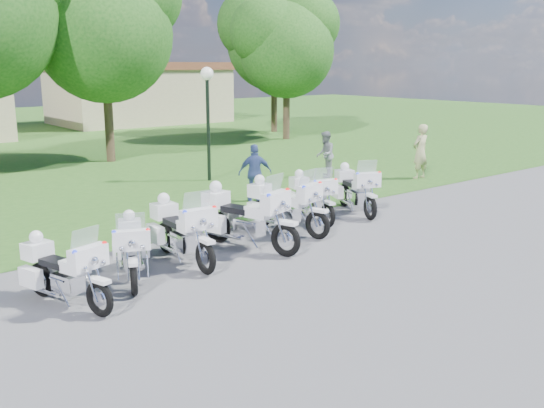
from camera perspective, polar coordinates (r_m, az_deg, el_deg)
ground at (r=12.77m, az=3.99°, el=-5.00°), size 100.00×100.00×0.00m
motorcycle_0 at (r=10.70m, az=-19.08°, el=-5.91°), size 1.09×2.08×1.44m
motorcycle_1 at (r=11.64m, az=-13.10°, el=-4.02°), size 1.23×1.99×1.43m
motorcycle_2 at (r=12.44m, az=-8.58°, el=-2.41°), size 0.82×2.37×1.59m
motorcycle_3 at (r=13.19m, az=-2.60°, el=-1.14°), size 1.31×2.50×1.72m
motorcycle_4 at (r=14.47m, az=1.09°, el=-0.06°), size 1.11×2.35×1.60m
motorcycle_5 at (r=15.75m, az=3.68°, el=0.78°), size 1.05×2.14×1.47m
motorcycle_6 at (r=16.64m, az=7.82°, el=1.44°), size 1.27×2.18×1.54m
lamp_post at (r=20.85m, az=-6.09°, el=10.17°), size 0.44×0.44×3.86m
tree_2 at (r=25.94m, az=-15.78°, el=16.31°), size 6.41×5.47×8.54m
tree_3 at (r=32.81m, az=1.29°, el=15.08°), size 5.82×4.97×7.76m
tree_4 at (r=36.41m, az=0.10°, el=15.72°), size 6.43×5.49×8.58m
building_east at (r=43.47m, az=-12.38°, el=10.22°), size 11.44×7.28×4.10m
bystander_a at (r=21.90m, az=13.79°, el=4.79°), size 0.70×0.47×1.91m
bystander_b at (r=21.62m, az=5.02°, el=4.65°), size 1.01×1.00×1.64m
bystander_c at (r=17.71m, az=-1.60°, el=2.92°), size 1.07×0.80×1.68m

